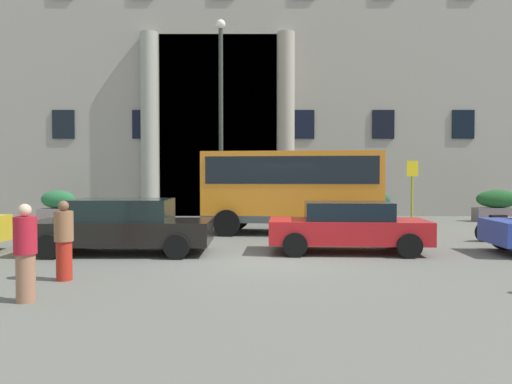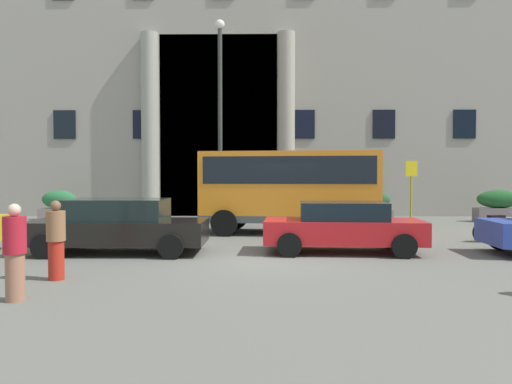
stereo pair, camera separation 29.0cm
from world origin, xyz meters
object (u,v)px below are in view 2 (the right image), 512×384
(bus_stop_sign, at_px, (411,187))
(parked_coupe_end, at_px, (118,225))
(hedge_planter_east, at_px, (499,206))
(scooter_by_planter, at_px, (500,227))
(pedestrian_child_trailing, at_px, (56,240))
(lamppost_plaza_centre, at_px, (220,107))
(hedge_planter_far_west, at_px, (370,206))
(white_taxi_kerbside, at_px, (343,226))
(pedestrian_man_red_shirt, at_px, (15,252))
(orange_minibus, at_px, (290,185))
(hedge_planter_far_east, at_px, (59,206))

(bus_stop_sign, xyz_separation_m, parked_coupe_end, (-9.54, -6.19, -0.89))
(hedge_planter_east, relative_size, scooter_by_planter, 1.07)
(pedestrian_child_trailing, xyz_separation_m, lamppost_plaza_centre, (2.25, 11.21, 4.16))
(pedestrian_child_trailing, bearing_deg, scooter_by_planter, 49.14)
(hedge_planter_far_west, relative_size, lamppost_plaza_centre, 0.22)
(white_taxi_kerbside, xyz_separation_m, lamppost_plaza_centre, (-3.91, 7.73, 4.24))
(hedge_planter_east, xyz_separation_m, pedestrian_child_trailing, (-14.57, -12.41, 0.09))
(parked_coupe_end, bearing_deg, pedestrian_man_red_shirt, -92.44)
(hedge_planter_east, bearing_deg, parked_coupe_end, -147.58)
(bus_stop_sign, distance_m, pedestrian_child_trailing, 13.67)
(hedge_planter_far_west, height_order, lamppost_plaza_centre, lamppost_plaza_centre)
(pedestrian_man_red_shirt, bearing_deg, hedge_planter_east, 8.18)
(bus_stop_sign, xyz_separation_m, hedge_planter_east, (4.79, 2.90, -0.94))
(hedge_planter_far_west, distance_m, parked_coupe_end, 12.78)
(orange_minibus, xyz_separation_m, bus_stop_sign, (4.78, 1.70, -0.08))
(hedge_planter_east, distance_m, parked_coupe_end, 16.97)
(bus_stop_sign, relative_size, white_taxi_kerbside, 0.62)
(bus_stop_sign, xyz_separation_m, hedge_planter_far_east, (-15.21, 3.62, -0.96))
(parked_coupe_end, bearing_deg, pedestrian_child_trailing, -94.11)
(bus_stop_sign, height_order, hedge_planter_far_east, bus_stop_sign)
(parked_coupe_end, height_order, lamppost_plaza_centre, lamppost_plaza_centre)
(hedge_planter_east, bearing_deg, pedestrian_man_red_shirt, -136.01)
(parked_coupe_end, relative_size, scooter_by_planter, 2.39)
(parked_coupe_end, bearing_deg, hedge_planter_far_east, 120.10)
(scooter_by_planter, relative_size, pedestrian_child_trailing, 1.24)
(scooter_by_planter, distance_m, pedestrian_man_red_shirt, 13.55)
(parked_coupe_end, xyz_separation_m, pedestrian_man_red_shirt, (-0.22, -4.94, 0.06))
(parked_coupe_end, relative_size, pedestrian_man_red_shirt, 2.90)
(white_taxi_kerbside, distance_m, parked_coupe_end, 5.92)
(hedge_planter_far_east, xyz_separation_m, scooter_by_planter, (16.81, -7.38, -0.21))
(orange_minibus, distance_m, pedestrian_man_red_shirt, 10.71)
(lamppost_plaza_centre, bearing_deg, parked_coupe_end, -104.24)
(hedge_planter_far_west, distance_m, lamppost_plaza_centre, 8.05)
(orange_minibus, bearing_deg, lamppost_plaza_centre, 135.65)
(lamppost_plaza_centre, bearing_deg, white_taxi_kerbside, -63.18)
(hedge_planter_far_west, relative_size, hedge_planter_east, 0.90)
(pedestrian_man_red_shirt, height_order, lamppost_plaza_centre, lamppost_plaza_centre)
(hedge_planter_far_east, bearing_deg, bus_stop_sign, -13.38)
(scooter_by_planter, distance_m, lamppost_plaza_centre, 11.56)
(scooter_by_planter, bearing_deg, hedge_planter_far_west, 96.15)
(bus_stop_sign, bearing_deg, hedge_planter_far_east, 166.62)
(bus_stop_sign, relative_size, hedge_planter_east, 1.28)
(orange_minibus, distance_m, pedestrian_child_trailing, 9.32)
(scooter_by_planter, xyz_separation_m, lamppost_plaza_centre, (-9.14, 5.47, 4.48))
(white_taxi_kerbside, relative_size, lamppost_plaza_centre, 0.49)
(white_taxi_kerbside, bearing_deg, parked_coupe_end, -174.74)
(hedge_planter_far_west, bearing_deg, white_taxi_kerbside, -106.76)
(hedge_planter_far_east, bearing_deg, hedge_planter_east, -2.05)
(bus_stop_sign, height_order, pedestrian_child_trailing, bus_stop_sign)
(pedestrian_man_red_shirt, bearing_deg, parked_coupe_end, 51.66)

